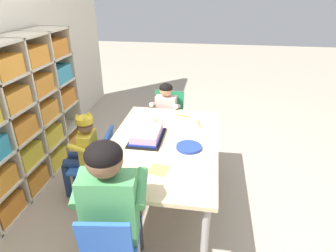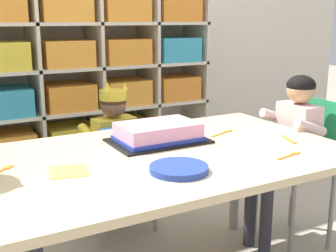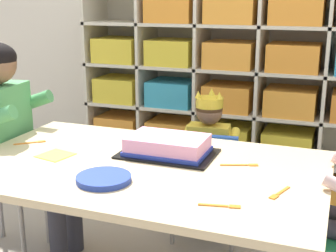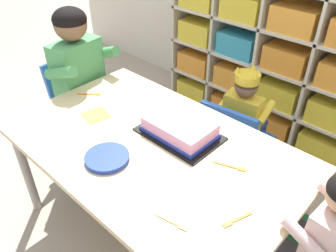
{
  "view_description": "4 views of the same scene",
  "coord_description": "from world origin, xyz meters",
  "px_view_note": "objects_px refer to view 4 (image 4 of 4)",
  "views": [
    {
      "loc": [
        -1.94,
        -0.34,
        1.73
      ],
      "look_at": [
        0.01,
        -0.04,
        0.77
      ],
      "focal_mm": 30.68,
      "sensor_mm": 36.0,
      "label": 1
    },
    {
      "loc": [
        -0.75,
        -1.37,
        1.11
      ],
      "look_at": [
        0.06,
        0.07,
        0.71
      ],
      "focal_mm": 46.78,
      "sensor_mm": 36.0,
      "label": 2
    },
    {
      "loc": [
        0.69,
        -1.56,
        1.25
      ],
      "look_at": [
        0.09,
        0.03,
        0.78
      ],
      "focal_mm": 50.12,
      "sensor_mm": 36.0,
      "label": 3
    },
    {
      "loc": [
        0.89,
        -0.83,
        1.6
      ],
      "look_at": [
        0.07,
        0.04,
        0.74
      ],
      "focal_mm": 36.13,
      "sensor_mm": 36.0,
      "label": 4
    }
  ],
  "objects_px": {
    "fork_scattered_mid_table": "(231,167)",
    "activity_table": "(151,153)",
    "classroom_chair_adult_side": "(78,100)",
    "paper_plate_stack": "(107,158)",
    "child_with_crown": "(245,112)",
    "guest_at_table_side": "(313,232)",
    "classroom_chair_blue": "(234,138)",
    "fork_near_cake_tray": "(235,220)",
    "adult_helper_seated": "(86,76)",
    "birthday_cake_on_tray": "(180,129)",
    "fork_near_child_seat": "(174,223)",
    "fork_beside_plate_stack": "(91,94)"
  },
  "relations": [
    {
      "from": "birthday_cake_on_tray",
      "to": "fork_near_child_seat",
      "type": "relative_size",
      "value": 2.92
    },
    {
      "from": "paper_plate_stack",
      "to": "fork_near_cake_tray",
      "type": "xyz_separation_m",
      "value": [
        0.59,
        0.11,
        -0.01
      ]
    },
    {
      "from": "classroom_chair_adult_side",
      "to": "birthday_cake_on_tray",
      "type": "distance_m",
      "value": 0.93
    },
    {
      "from": "child_with_crown",
      "to": "paper_plate_stack",
      "type": "relative_size",
      "value": 4.13
    },
    {
      "from": "child_with_crown",
      "to": "guest_at_table_side",
      "type": "relative_size",
      "value": 0.93
    },
    {
      "from": "classroom_chair_adult_side",
      "to": "fork_scattered_mid_table",
      "type": "height_order",
      "value": "classroom_chair_adult_side"
    },
    {
      "from": "activity_table",
      "to": "birthday_cake_on_tray",
      "type": "distance_m",
      "value": 0.18
    },
    {
      "from": "classroom_chair_blue",
      "to": "guest_at_table_side",
      "type": "relative_size",
      "value": 0.72
    },
    {
      "from": "fork_near_cake_tray",
      "to": "classroom_chair_blue",
      "type": "bearing_deg",
      "value": 51.74
    },
    {
      "from": "activity_table",
      "to": "guest_at_table_side",
      "type": "xyz_separation_m",
      "value": [
        0.74,
        0.11,
        -0.02
      ]
    },
    {
      "from": "guest_at_table_side",
      "to": "adult_helper_seated",
      "type": "bearing_deg",
      "value": -87.74
    },
    {
      "from": "fork_near_cake_tray",
      "to": "fork_scattered_mid_table",
      "type": "relative_size",
      "value": 0.87
    },
    {
      "from": "fork_near_child_seat",
      "to": "fork_near_cake_tray",
      "type": "bearing_deg",
      "value": -145.45
    },
    {
      "from": "paper_plate_stack",
      "to": "classroom_chair_blue",
      "type": "bearing_deg",
      "value": 80.32
    },
    {
      "from": "classroom_chair_blue",
      "to": "adult_helper_seated",
      "type": "xyz_separation_m",
      "value": [
        -0.82,
        -0.44,
        0.29
      ]
    },
    {
      "from": "classroom_chair_blue",
      "to": "paper_plate_stack",
      "type": "relative_size",
      "value": 3.21
    },
    {
      "from": "activity_table",
      "to": "birthday_cake_on_tray",
      "type": "relative_size",
      "value": 3.61
    },
    {
      "from": "activity_table",
      "to": "paper_plate_stack",
      "type": "xyz_separation_m",
      "value": [
        -0.06,
        -0.21,
        0.07
      ]
    },
    {
      "from": "classroom_chair_blue",
      "to": "guest_at_table_side",
      "type": "xyz_separation_m",
      "value": [
        0.66,
        -0.49,
        0.19
      ]
    },
    {
      "from": "classroom_chair_adult_side",
      "to": "paper_plate_stack",
      "type": "xyz_separation_m",
      "value": [
        0.79,
        -0.36,
        0.2
      ]
    },
    {
      "from": "classroom_chair_blue",
      "to": "paper_plate_stack",
      "type": "bearing_deg",
      "value": 74.2
    },
    {
      "from": "birthday_cake_on_tray",
      "to": "fork_near_child_seat",
      "type": "height_order",
      "value": "birthday_cake_on_tray"
    },
    {
      "from": "fork_near_cake_tray",
      "to": "classroom_chair_adult_side",
      "type": "bearing_deg",
      "value": 98.72
    },
    {
      "from": "guest_at_table_side",
      "to": "fork_scattered_mid_table",
      "type": "xyz_separation_m",
      "value": [
        -0.38,
        0.01,
        0.08
      ]
    },
    {
      "from": "fork_scattered_mid_table",
      "to": "activity_table",
      "type": "bearing_deg",
      "value": -1.78
    },
    {
      "from": "guest_at_table_side",
      "to": "birthday_cake_on_tray",
      "type": "relative_size",
      "value": 2.24
    },
    {
      "from": "fork_scattered_mid_table",
      "to": "fork_beside_plate_stack",
      "type": "xyz_separation_m",
      "value": [
        -0.93,
        -0.05,
        0.0
      ]
    },
    {
      "from": "classroom_chair_adult_side",
      "to": "paper_plate_stack",
      "type": "height_order",
      "value": "classroom_chair_adult_side"
    },
    {
      "from": "activity_table",
      "to": "classroom_chair_adult_side",
      "type": "bearing_deg",
      "value": 169.92
    },
    {
      "from": "child_with_crown",
      "to": "fork_beside_plate_stack",
      "type": "bearing_deg",
      "value": 38.79
    },
    {
      "from": "fork_scattered_mid_table",
      "to": "child_with_crown",
      "type": "bearing_deg",
      "value": -84.33
    },
    {
      "from": "fork_near_cake_tray",
      "to": "fork_near_child_seat",
      "type": "relative_size",
      "value": 0.94
    },
    {
      "from": "classroom_chair_blue",
      "to": "child_with_crown",
      "type": "relative_size",
      "value": 0.78
    },
    {
      "from": "fork_near_child_seat",
      "to": "classroom_chair_blue",
      "type": "bearing_deg",
      "value": -82.61
    },
    {
      "from": "adult_helper_seated",
      "to": "fork_scattered_mid_table",
      "type": "height_order",
      "value": "adult_helper_seated"
    },
    {
      "from": "birthday_cake_on_tray",
      "to": "fork_near_child_seat",
      "type": "xyz_separation_m",
      "value": [
        0.33,
        -0.4,
        -0.03
      ]
    },
    {
      "from": "child_with_crown",
      "to": "adult_helper_seated",
      "type": "distance_m",
      "value": 0.99
    },
    {
      "from": "guest_at_table_side",
      "to": "fork_near_cake_tray",
      "type": "height_order",
      "value": "guest_at_table_side"
    },
    {
      "from": "activity_table",
      "to": "classroom_chair_adult_side",
      "type": "height_order",
      "value": "classroom_chair_adult_side"
    },
    {
      "from": "classroom_chair_blue",
      "to": "classroom_chair_adult_side",
      "type": "bearing_deg",
      "value": 19.81
    },
    {
      "from": "adult_helper_seated",
      "to": "fork_near_cake_tray",
      "type": "height_order",
      "value": "adult_helper_seated"
    },
    {
      "from": "child_with_crown",
      "to": "fork_near_cake_tray",
      "type": "bearing_deg",
      "value": 113.47
    },
    {
      "from": "child_with_crown",
      "to": "paper_plate_stack",
      "type": "distance_m",
      "value": 0.94
    },
    {
      "from": "child_with_crown",
      "to": "guest_at_table_side",
      "type": "xyz_separation_m",
      "value": [
        0.67,
        -0.6,
        0.06
      ]
    },
    {
      "from": "guest_at_table_side",
      "to": "fork_scattered_mid_table",
      "type": "relative_size",
      "value": 6.04
    },
    {
      "from": "guest_at_table_side",
      "to": "fork_near_cake_tray",
      "type": "distance_m",
      "value": 0.31
    },
    {
      "from": "child_with_crown",
      "to": "birthday_cake_on_tray",
      "type": "relative_size",
      "value": 2.09
    },
    {
      "from": "classroom_chair_blue",
      "to": "guest_at_table_side",
      "type": "distance_m",
      "value": 0.85
    },
    {
      "from": "fork_scattered_mid_table",
      "to": "adult_helper_seated",
      "type": "bearing_deg",
      "value": -22.85
    },
    {
      "from": "classroom_chair_blue",
      "to": "fork_scattered_mid_table",
      "type": "height_order",
      "value": "fork_scattered_mid_table"
    }
  ]
}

